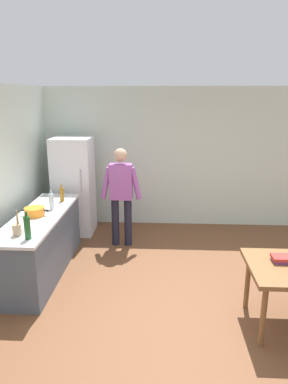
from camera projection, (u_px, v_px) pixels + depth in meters
The scene contains 11 objects.
ground_plane at pixel (181, 307), 4.39m from camera, with size 14.00×14.00×0.00m, color brown.
wall_back at pixel (176, 158), 6.91m from camera, with size 6.40×0.12×2.70m, color silver.
kitchen_counter at pixel (42, 244), 5.14m from camera, with size 0.64×2.20×0.90m.
refrigerator at pixel (74, 186), 6.55m from camera, with size 0.70×0.67×1.80m.
person at pixel (121, 191), 5.95m from camera, with size 0.70×0.22×1.70m.
cooking_pot at pixel (35, 212), 4.96m from camera, with size 0.40×0.28×0.12m.
utensil_jar at pixel (17, 229), 4.27m from camera, with size 0.11×0.11×0.32m.
bottle_wine_green at pixel (27, 227), 4.14m from camera, with size 0.08×0.08×0.34m.
bottle_oil_amber at pixel (62, 194), 5.61m from camera, with size 0.06×0.06×0.28m.
bottle_water_clear at pixel (51, 201), 5.21m from camera, with size 0.07×0.07×0.30m.
book_stack at pixel (284, 259), 3.93m from camera, with size 0.28×0.17×0.07m.
Camera 1 is at (-0.26, -3.86, 2.56)m, focal length 32.96 mm.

